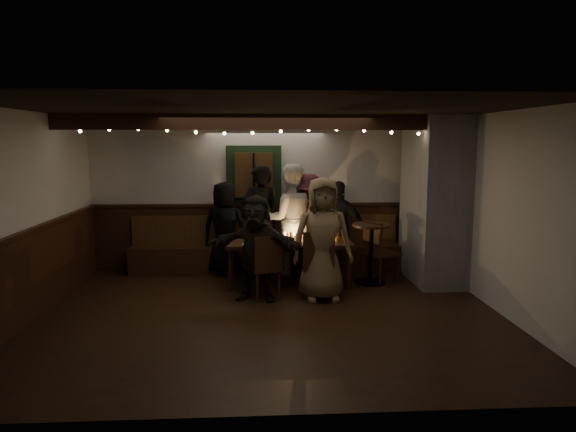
{
  "coord_description": "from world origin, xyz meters",
  "views": [
    {
      "loc": [
        -0.13,
        -6.41,
        2.22
      ],
      "look_at": [
        0.34,
        1.6,
        1.05
      ],
      "focal_mm": 32.0,
      "sensor_mm": 36.0,
      "label": 1
    }
  ],
  "objects": [
    {
      "name": "person_c",
      "position": [
        0.4,
        2.02,
        0.93
      ],
      "size": [
        0.95,
        0.76,
        1.86
      ],
      "primitive_type": "imported",
      "rotation": [
        0.0,
        0.0,
        3.21
      ],
      "color": "silver",
      "rests_on": "ground"
    },
    {
      "name": "person_e",
      "position": [
        1.24,
        2.13,
        0.78
      ],
      "size": [
        0.99,
        0.68,
        1.56
      ],
      "primitive_type": "imported",
      "rotation": [
        0.0,
        0.0,
        2.78
      ],
      "color": "black",
      "rests_on": "ground"
    },
    {
      "name": "room",
      "position": [
        1.07,
        1.42,
        1.07
      ],
      "size": [
        6.02,
        5.01,
        2.62
      ],
      "color": "black",
      "rests_on": "ground"
    },
    {
      "name": "high_top",
      "position": [
        1.63,
        1.38,
        0.6
      ],
      "size": [
        0.59,
        0.59,
        0.94
      ],
      "color": "black",
      "rests_on": "ground"
    },
    {
      "name": "dining_table",
      "position": [
        0.34,
        1.4,
        0.63
      ],
      "size": [
        1.93,
        0.83,
        0.84
      ],
      "color": "black",
      "rests_on": "ground"
    },
    {
      "name": "person_f",
      "position": [
        -0.16,
        0.63,
        0.75
      ],
      "size": [
        1.45,
        0.79,
        1.49
      ],
      "primitive_type": "imported",
      "rotation": [
        0.0,
        0.0,
        -0.27
      ],
      "color": "black",
      "rests_on": "ground"
    },
    {
      "name": "person_g",
      "position": [
        0.76,
        0.59,
        0.87
      ],
      "size": [
        0.89,
        0.62,
        1.74
      ],
      "primitive_type": "imported",
      "rotation": [
        0.0,
        0.0,
        0.08
      ],
      "color": "brown",
      "rests_on": "ground"
    },
    {
      "name": "chair_near_left",
      "position": [
        -0.03,
        0.62,
        0.52
      ],
      "size": [
        0.55,
        0.55,
        0.93
      ],
      "color": "black",
      "rests_on": "ground"
    },
    {
      "name": "person_a",
      "position": [
        -0.69,
        2.07,
        0.78
      ],
      "size": [
        0.86,
        0.67,
        1.57
      ],
      "primitive_type": "imported",
      "rotation": [
        0.0,
        0.0,
        2.89
      ],
      "color": "black",
      "rests_on": "ground"
    },
    {
      "name": "chair_near_right",
      "position": [
        0.71,
        0.62,
        0.55
      ],
      "size": [
        0.48,
        0.48,
        0.98
      ],
      "color": "black",
      "rests_on": "ground"
    },
    {
      "name": "person_b",
      "position": [
        -0.1,
        2.1,
        0.92
      ],
      "size": [
        0.79,
        0.66,
        1.84
      ],
      "primitive_type": "imported",
      "rotation": [
        0.0,
        0.0,
        3.52
      ],
      "color": "black",
      "rests_on": "ground"
    },
    {
      "name": "chair_end",
      "position": [
        1.76,
        1.44,
        0.55
      ],
      "size": [
        0.59,
        0.59,
        0.98
      ],
      "color": "black",
      "rests_on": "ground"
    },
    {
      "name": "person_d",
      "position": [
        0.71,
        2.13,
        0.84
      ],
      "size": [
        1.19,
        0.84,
        1.68
      ],
      "primitive_type": "imported",
      "rotation": [
        0.0,
        0.0,
        2.93
      ],
      "color": "#411A23",
      "rests_on": "ground"
    }
  ]
}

